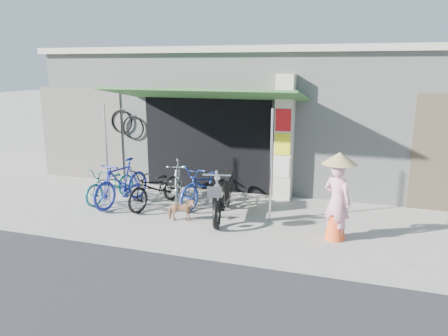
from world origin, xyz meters
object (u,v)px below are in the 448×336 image
(bike_teal, at_px, (111,184))
(bike_navy, at_px, (206,185))
(nun, at_px, (337,197))
(street_dog, at_px, (181,210))
(moped, at_px, (223,194))
(bike_silver, at_px, (178,180))
(bike_black, at_px, (156,187))
(bike_blue, at_px, (122,183))

(bike_teal, distance_m, bike_navy, 2.32)
(nun, bearing_deg, bike_navy, 6.71)
(bike_navy, distance_m, street_dog, 1.23)
(bike_teal, xyz_separation_m, moped, (2.91, -0.23, 0.09))
(bike_teal, distance_m, nun, 5.39)
(bike_silver, bearing_deg, bike_teal, 179.19)
(bike_black, bearing_deg, bike_navy, 39.13)
(bike_teal, relative_size, bike_blue, 0.89)
(bike_navy, height_order, street_dog, bike_navy)
(bike_teal, bearing_deg, bike_silver, 31.19)
(bike_blue, height_order, bike_silver, bike_blue)
(moped, height_order, nun, nun)
(bike_black, distance_m, bike_navy, 1.16)
(street_dog, bearing_deg, bike_teal, 51.77)
(street_dog, bearing_deg, bike_blue, 52.92)
(bike_black, xyz_separation_m, bike_navy, (1.05, 0.48, 0.03))
(bike_black, height_order, moped, moped)
(bike_teal, relative_size, bike_black, 0.91)
(bike_blue, height_order, bike_black, bike_blue)
(bike_silver, bearing_deg, bike_blue, -166.79)
(bike_navy, bearing_deg, bike_teal, -154.23)
(bike_navy, bearing_deg, street_dog, -80.00)
(bike_navy, xyz_separation_m, nun, (3.04, -1.19, 0.34))
(nun, bearing_deg, bike_silver, 9.09)
(bike_teal, height_order, bike_navy, bike_navy)
(bike_silver, relative_size, bike_navy, 0.88)
(bike_teal, bearing_deg, moped, 6.52)
(bike_navy, bearing_deg, bike_silver, -173.99)
(bike_teal, distance_m, bike_black, 1.23)
(bike_black, distance_m, moped, 1.69)
(bike_blue, bearing_deg, nun, 4.93)
(bike_silver, relative_size, street_dog, 2.83)
(street_dog, xyz_separation_m, moped, (0.73, 0.54, 0.27))
(bike_blue, relative_size, nun, 1.07)
(bike_blue, distance_m, bike_black, 0.83)
(bike_black, height_order, bike_navy, bike_navy)
(bike_navy, relative_size, nun, 1.12)
(bike_black, relative_size, bike_navy, 0.94)
(bike_blue, bearing_deg, bike_teal, 167.40)
(bike_teal, xyz_separation_m, bike_navy, (2.28, 0.43, 0.07))
(nun, bearing_deg, moped, 15.79)
(bike_blue, distance_m, bike_navy, 1.97)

